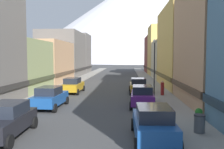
{
  "coord_description": "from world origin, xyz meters",
  "views": [
    {
      "loc": [
        2.47,
        -4.06,
        4.17
      ],
      "look_at": [
        0.26,
        32.26,
        1.57
      ],
      "focal_mm": 38.89,
      "sensor_mm": 36.0,
      "label": 1
    }
  ],
  "objects_px": {
    "car_left_0": "(6,120)",
    "car_right_1": "(142,96)",
    "car_left_1": "(50,97)",
    "car_right_0": "(153,123)",
    "car_right_2": "(138,86)",
    "pedestrian_0": "(162,88)",
    "potted_plant_2": "(199,115)",
    "trash_bin_right": "(199,123)",
    "car_left_2": "(73,85)",
    "streetlamp_right": "(154,59)"
  },
  "relations": [
    {
      "from": "car_left_0",
      "to": "car_right_1",
      "type": "distance_m",
      "value": 11.31
    },
    {
      "from": "car_left_1",
      "to": "car_right_0",
      "type": "bearing_deg",
      "value": -44.31
    },
    {
      "from": "car_right_2",
      "to": "pedestrian_0",
      "type": "relative_size",
      "value": 2.84
    },
    {
      "from": "potted_plant_2",
      "to": "car_right_0",
      "type": "bearing_deg",
      "value": -133.41
    },
    {
      "from": "car_left_0",
      "to": "car_right_2",
      "type": "bearing_deg",
      "value": 64.11
    },
    {
      "from": "car_right_0",
      "to": "potted_plant_2",
      "type": "relative_size",
      "value": 5.37
    },
    {
      "from": "car_right_2",
      "to": "car_left_1",
      "type": "bearing_deg",
      "value": -132.12
    },
    {
      "from": "car_left_0",
      "to": "trash_bin_right",
      "type": "relative_size",
      "value": 4.55
    },
    {
      "from": "car_left_1",
      "to": "potted_plant_2",
      "type": "height_order",
      "value": "car_left_1"
    },
    {
      "from": "trash_bin_right",
      "to": "car_right_0",
      "type": "bearing_deg",
      "value": -158.02
    },
    {
      "from": "car_left_1",
      "to": "car_left_2",
      "type": "distance_m",
      "value": 8.46
    },
    {
      "from": "car_left_0",
      "to": "car_left_2",
      "type": "relative_size",
      "value": 1.01
    },
    {
      "from": "streetlamp_right",
      "to": "car_right_0",
      "type": "bearing_deg",
      "value": -96.52
    },
    {
      "from": "car_right_0",
      "to": "streetlamp_right",
      "type": "relative_size",
      "value": 0.76
    },
    {
      "from": "car_right_0",
      "to": "streetlamp_right",
      "type": "bearing_deg",
      "value": 83.48
    },
    {
      "from": "car_right_0",
      "to": "trash_bin_right",
      "type": "relative_size",
      "value": 4.53
    },
    {
      "from": "car_left_0",
      "to": "trash_bin_right",
      "type": "xyz_separation_m",
      "value": [
        10.15,
        0.87,
        -0.26
      ]
    },
    {
      "from": "potted_plant_2",
      "to": "pedestrian_0",
      "type": "bearing_deg",
      "value": 94.09
    },
    {
      "from": "car_right_0",
      "to": "car_right_1",
      "type": "bearing_deg",
      "value": 90.02
    },
    {
      "from": "car_left_2",
      "to": "car_right_0",
      "type": "height_order",
      "value": "same"
    },
    {
      "from": "car_right_0",
      "to": "trash_bin_right",
      "type": "distance_m",
      "value": 2.76
    },
    {
      "from": "car_right_0",
      "to": "potted_plant_2",
      "type": "height_order",
      "value": "car_right_0"
    },
    {
      "from": "car_right_2",
      "to": "streetlamp_right",
      "type": "height_order",
      "value": "streetlamp_right"
    },
    {
      "from": "potted_plant_2",
      "to": "pedestrian_0",
      "type": "relative_size",
      "value": 0.53
    },
    {
      "from": "car_left_1",
      "to": "streetlamp_right",
      "type": "xyz_separation_m",
      "value": [
        9.15,
        6.14,
        3.09
      ]
    },
    {
      "from": "car_right_0",
      "to": "car_right_1",
      "type": "distance_m",
      "value": 8.54
    },
    {
      "from": "car_right_1",
      "to": "streetlamp_right",
      "type": "height_order",
      "value": "streetlamp_right"
    },
    {
      "from": "potted_plant_2",
      "to": "streetlamp_right",
      "type": "bearing_deg",
      "value": 99.21
    },
    {
      "from": "pedestrian_0",
      "to": "car_left_1",
      "type": "bearing_deg",
      "value": -147.34
    },
    {
      "from": "trash_bin_right",
      "to": "streetlamp_right",
      "type": "height_order",
      "value": "streetlamp_right"
    },
    {
      "from": "car_left_1",
      "to": "trash_bin_right",
      "type": "bearing_deg",
      "value": -32.2
    },
    {
      "from": "car_left_0",
      "to": "car_left_2",
      "type": "bearing_deg",
      "value": 90.0
    },
    {
      "from": "car_left_0",
      "to": "car_left_1",
      "type": "relative_size",
      "value": 1.0
    },
    {
      "from": "car_left_0",
      "to": "pedestrian_0",
      "type": "bearing_deg",
      "value": 53.73
    },
    {
      "from": "car_left_0",
      "to": "car_right_1",
      "type": "height_order",
      "value": "same"
    },
    {
      "from": "car_right_0",
      "to": "pedestrian_0",
      "type": "bearing_deg",
      "value": 79.98
    },
    {
      "from": "car_left_0",
      "to": "car_right_1",
      "type": "bearing_deg",
      "value": 47.79
    },
    {
      "from": "car_right_1",
      "to": "pedestrian_0",
      "type": "relative_size",
      "value": 2.88
    },
    {
      "from": "trash_bin_right",
      "to": "potted_plant_2",
      "type": "height_order",
      "value": "trash_bin_right"
    },
    {
      "from": "car_right_1",
      "to": "car_right_2",
      "type": "distance_m",
      "value": 7.29
    },
    {
      "from": "car_left_1",
      "to": "car_right_0",
      "type": "xyz_separation_m",
      "value": [
        7.6,
        -7.42,
        0.0
      ]
    },
    {
      "from": "trash_bin_right",
      "to": "potted_plant_2",
      "type": "xyz_separation_m",
      "value": [
        0.65,
        2.35,
        -0.09
      ]
    },
    {
      "from": "trash_bin_right",
      "to": "streetlamp_right",
      "type": "xyz_separation_m",
      "value": [
        -1.0,
        12.53,
        3.34
      ]
    },
    {
      "from": "car_left_2",
      "to": "streetlamp_right",
      "type": "distance_m",
      "value": 9.93
    },
    {
      "from": "car_right_0",
      "to": "trash_bin_right",
      "type": "xyz_separation_m",
      "value": [
        2.55,
        1.03,
        -0.26
      ]
    },
    {
      "from": "car_left_2",
      "to": "streetlamp_right",
      "type": "relative_size",
      "value": 0.76
    },
    {
      "from": "car_left_0",
      "to": "potted_plant_2",
      "type": "height_order",
      "value": "car_left_0"
    },
    {
      "from": "car_left_0",
      "to": "pedestrian_0",
      "type": "distance_m",
      "value": 16.99
    },
    {
      "from": "car_right_1",
      "to": "car_left_2",
      "type": "bearing_deg",
      "value": 136.0
    },
    {
      "from": "car_right_0",
      "to": "car_right_1",
      "type": "relative_size",
      "value": 0.99
    }
  ]
}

